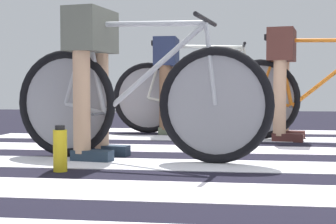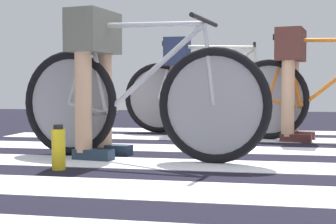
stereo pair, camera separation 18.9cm
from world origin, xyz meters
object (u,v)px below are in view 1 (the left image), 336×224
(cyclist_1_of_3, at_px, (92,62))
(cyclist_2_of_3, at_px, (282,68))
(bicycle_2_of_3, at_px, (319,97))
(water_bottle, at_px, (60,150))
(bicycle_3_of_3, at_px, (198,95))
(traffic_cone, at_px, (68,113))
(bicycle_1_of_3, at_px, (136,100))
(cyclist_3_of_3, at_px, (167,72))

(cyclist_1_of_3, xyz_separation_m, cyclist_2_of_3, (1.35, 1.31, 0.00))
(bicycle_2_of_3, height_order, water_bottle, bicycle_2_of_3)
(cyclist_1_of_3, bearing_deg, bicycle_2_of_3, 47.13)
(cyclist_2_of_3, relative_size, water_bottle, 3.81)
(cyclist_1_of_3, height_order, bicycle_3_of_3, cyclist_1_of_3)
(cyclist_1_of_3, xyz_separation_m, water_bottle, (-0.03, -0.54, -0.51))
(cyclist_1_of_3, bearing_deg, bicycle_3_of_3, 82.51)
(cyclist_1_of_3, bearing_deg, traffic_cone, 125.83)
(cyclist_1_of_3, height_order, cyclist_2_of_3, same)
(cyclist_1_of_3, xyz_separation_m, bicycle_2_of_3, (1.65, 1.25, -0.25))
(cyclist_1_of_3, distance_m, bicycle_3_of_3, 1.91)
(bicycle_1_of_3, xyz_separation_m, traffic_cone, (-0.86, 1.20, -0.15))
(water_bottle, bearing_deg, bicycle_3_of_3, 75.67)
(bicycle_1_of_3, bearing_deg, cyclist_2_of_3, 62.60)
(water_bottle, xyz_separation_m, traffic_cone, (-0.52, 1.68, 0.11))
(cyclist_1_of_3, xyz_separation_m, cyclist_3_of_3, (0.26, 1.81, -0.01))
(bicycle_1_of_3, xyz_separation_m, cyclist_2_of_3, (1.04, 1.37, 0.25))
(bicycle_3_of_3, bearing_deg, bicycle_2_of_3, -27.73)
(cyclist_3_of_3, xyz_separation_m, traffic_cone, (-0.81, -0.66, -0.39))
(bicycle_2_of_3, distance_m, cyclist_2_of_3, 0.40)
(bicycle_1_of_3, distance_m, bicycle_2_of_3, 1.88)
(cyclist_2_of_3, relative_size, bicycle_3_of_3, 0.56)
(bicycle_3_of_3, bearing_deg, traffic_cone, -149.85)
(bicycle_2_of_3, height_order, cyclist_2_of_3, cyclist_2_of_3)
(cyclist_2_of_3, bearing_deg, traffic_cone, -163.95)
(cyclist_3_of_3, height_order, traffic_cone, cyclist_3_of_3)
(bicycle_2_of_3, height_order, bicycle_3_of_3, same)
(traffic_cone, bearing_deg, bicycle_3_of_3, 30.75)
(bicycle_2_of_3, height_order, cyclist_3_of_3, cyclist_3_of_3)
(cyclist_3_of_3, xyz_separation_m, water_bottle, (-0.29, -2.35, -0.50))
(cyclist_1_of_3, relative_size, water_bottle, 3.80)
(traffic_cone, bearing_deg, bicycle_1_of_3, -54.31)
(cyclist_1_of_3, relative_size, cyclist_3_of_3, 1.02)
(cyclist_2_of_3, bearing_deg, water_bottle, -115.78)
(water_bottle, bearing_deg, cyclist_1_of_3, 86.79)
(cyclist_2_of_3, distance_m, bicycle_3_of_3, 0.96)
(bicycle_1_of_3, height_order, cyclist_2_of_3, cyclist_2_of_3)
(cyclist_3_of_3, bearing_deg, bicycle_3_of_3, 0.00)
(bicycle_3_of_3, distance_m, traffic_cone, 1.31)
(water_bottle, bearing_deg, traffic_cone, 107.26)
(cyclist_1_of_3, height_order, bicycle_2_of_3, cyclist_1_of_3)
(bicycle_2_of_3, bearing_deg, water_bottle, -122.30)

